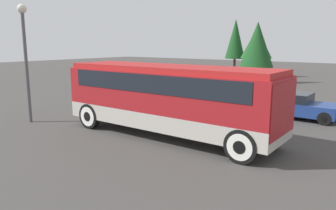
% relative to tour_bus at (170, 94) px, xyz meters
% --- Properties ---
extents(ground_plane, '(120.00, 120.00, 0.00)m').
position_rel_tour_bus_xyz_m(ground_plane, '(-0.10, 0.00, -1.81)').
color(ground_plane, '#423F3D').
extents(tour_bus, '(9.56, 2.61, 2.98)m').
position_rel_tour_bus_xyz_m(tour_bus, '(0.00, 0.00, 0.00)').
color(tour_bus, '#B7B2A8').
rests_on(tour_bus, ground_plane).
extents(parked_car_near, '(4.77, 1.97, 1.32)m').
position_rel_tour_bus_xyz_m(parked_car_near, '(2.81, 6.85, -1.14)').
color(parked_car_near, navy).
rests_on(parked_car_near, ground_plane).
extents(parked_car_mid, '(4.40, 1.84, 1.33)m').
position_rel_tour_bus_xyz_m(parked_car_mid, '(-3.17, 5.15, -1.13)').
color(parked_car_mid, maroon).
rests_on(parked_car_mid, ground_plane).
extents(parked_car_far, '(4.34, 1.98, 1.46)m').
position_rel_tour_bus_xyz_m(parked_car_far, '(-5.04, 8.01, -1.09)').
color(parked_car_far, silver).
rests_on(parked_car_far, ground_plane).
extents(lamp_post, '(0.44, 0.44, 5.70)m').
position_rel_tour_bus_xyz_m(lamp_post, '(-7.13, -2.10, 1.94)').
color(lamp_post, '#515156').
rests_on(lamp_post, ground_plane).
extents(tree_left, '(2.39, 2.39, 6.74)m').
position_rel_tour_bus_xyz_m(tree_left, '(-9.67, 26.26, 2.57)').
color(tree_left, brown).
rests_on(tree_left, ground_plane).
extents(tree_center, '(3.28, 3.28, 5.94)m').
position_rel_tour_bus_xyz_m(tree_center, '(-4.54, 20.40, 1.93)').
color(tree_center, brown).
rests_on(tree_center, ground_plane).
extents(tree_right, '(3.57, 3.57, 5.60)m').
position_rel_tour_bus_xyz_m(tree_right, '(-6.89, 26.06, 2.07)').
color(tree_right, brown).
rests_on(tree_right, ground_plane).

